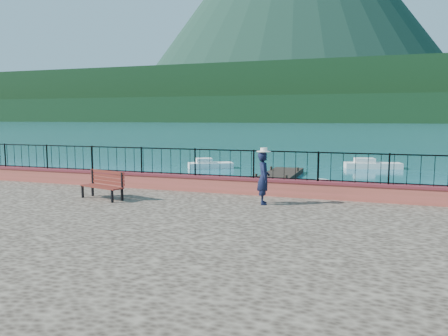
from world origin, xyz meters
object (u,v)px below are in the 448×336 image
Objects in this scene: person at (264,178)px; boat_0 at (160,188)px; boat_1 at (336,190)px; park_bench at (103,191)px; boat_3 at (211,163)px; boat_4 at (373,163)px.

person is 0.49× the size of boat_0.
person reaches higher than boat_1.
boat_3 is (-3.31, 18.85, -1.08)m from park_bench.
park_bench is at bearing -93.18° from boat_1.
park_bench is 1.07× the size of person.
boat_3 is 0.81× the size of boat_4.
boat_0 is (-1.51, 6.95, -1.08)m from park_bench.
boat_1 is at bearing -7.21° from boat_0.
boat_1 is 1.00× the size of boat_4.
boat_3 is at bearing 6.73° from person.
person is 0.49× the size of boat_3.
boat_0 and boat_3 have the same top height.
person is at bearing -93.45° from boat_3.
boat_0 is 0.80× the size of boat_4.
park_bench is at bearing -108.88° from boat_3.
boat_0 is (-6.72, 6.05, -1.62)m from person.
boat_0 is at bearing 29.35° from person.
park_bench is at bearing 81.12° from person.
person is at bearing -64.09° from boat_0.
person reaches higher than boat_3.
boat_1 is 13.99m from boat_3.
park_bench is 24.34m from boat_4.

